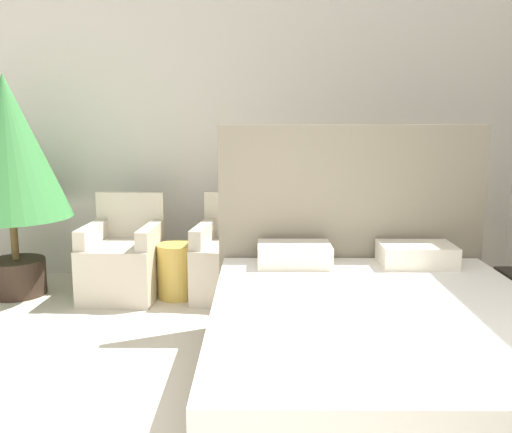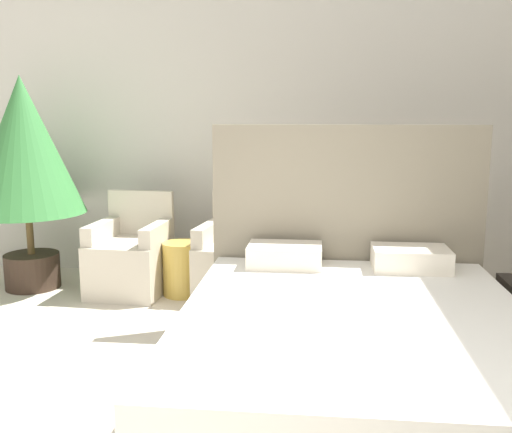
{
  "view_description": "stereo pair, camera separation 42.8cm",
  "coord_description": "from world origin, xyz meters",
  "px_view_note": "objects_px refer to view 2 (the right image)",
  "views": [
    {
      "loc": [
        0.14,
        -1.48,
        1.49
      ],
      "look_at": [
        0.12,
        2.75,
        0.74
      ],
      "focal_mm": 40.0,
      "sensor_mm": 36.0,
      "label": 1
    },
    {
      "loc": [
        0.57,
        -1.45,
        1.49
      ],
      "look_at": [
        0.12,
        2.75,
        0.74
      ],
      "focal_mm": 40.0,
      "sensor_mm": 36.0,
      "label": 2
    }
  ],
  "objects_px": {
    "potted_palm": "(24,153)",
    "side_table": "(183,269)",
    "armchair_near_window_left": "(131,260)",
    "armchair_near_window_right": "(237,263)",
    "bed": "(352,346)"
  },
  "relations": [
    {
      "from": "potted_palm",
      "to": "side_table",
      "type": "relative_size",
      "value": 4.06
    },
    {
      "from": "armchair_near_window_left",
      "to": "armchair_near_window_right",
      "type": "height_order",
      "value": "same"
    },
    {
      "from": "bed",
      "to": "armchair_near_window_right",
      "type": "bearing_deg",
      "value": 116.4
    },
    {
      "from": "armchair_near_window_right",
      "to": "side_table",
      "type": "height_order",
      "value": "armchair_near_window_right"
    },
    {
      "from": "armchair_near_window_left",
      "to": "potted_palm",
      "type": "relative_size",
      "value": 0.46
    },
    {
      "from": "bed",
      "to": "armchair_near_window_left",
      "type": "relative_size",
      "value": 2.57
    },
    {
      "from": "armchair_near_window_left",
      "to": "potted_palm",
      "type": "bearing_deg",
      "value": -178.74
    },
    {
      "from": "bed",
      "to": "armchair_near_window_right",
      "type": "relative_size",
      "value": 2.57
    },
    {
      "from": "bed",
      "to": "armchair_near_window_left",
      "type": "bearing_deg",
      "value": 135.92
    },
    {
      "from": "bed",
      "to": "potted_palm",
      "type": "relative_size",
      "value": 1.19
    },
    {
      "from": "side_table",
      "to": "armchair_near_window_left",
      "type": "bearing_deg",
      "value": 176.6
    },
    {
      "from": "potted_palm",
      "to": "armchair_near_window_right",
      "type": "bearing_deg",
      "value": -1.1
    },
    {
      "from": "armchair_near_window_right",
      "to": "bed",
      "type": "bearing_deg",
      "value": -55.94
    },
    {
      "from": "armchair_near_window_left",
      "to": "potted_palm",
      "type": "height_order",
      "value": "potted_palm"
    },
    {
      "from": "side_table",
      "to": "armchair_near_window_right",
      "type": "bearing_deg",
      "value": 3.35
    }
  ]
}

